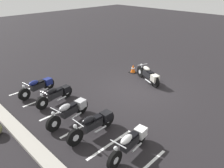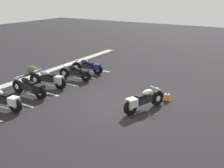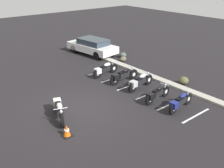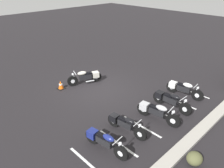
{
  "view_description": "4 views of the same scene",
  "coord_description": "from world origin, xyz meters",
  "px_view_note": "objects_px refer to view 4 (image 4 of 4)",
  "views": [
    {
      "loc": [
        -6.28,
        8.07,
        5.18
      ],
      "look_at": [
        -0.03,
        1.81,
        0.92
      ],
      "focal_mm": 35.0,
      "sensor_mm": 36.0,
      "label": 1
    },
    {
      "loc": [
        -8.86,
        -5.11,
        4.53
      ],
      "look_at": [
        1.06,
        0.93,
        0.46
      ],
      "focal_mm": 42.0,
      "sensor_mm": 36.0,
      "label": 2
    },
    {
      "loc": [
        9.79,
        -5.93,
        6.29
      ],
      "look_at": [
        -0.02,
        2.08,
        0.8
      ],
      "focal_mm": 42.0,
      "sensor_mm": 36.0,
      "label": 3
    },
    {
      "loc": [
        7.32,
        8.57,
        6.03
      ],
      "look_at": [
        -0.15,
        0.9,
        0.61
      ],
      "focal_mm": 35.0,
      "sensor_mm": 36.0,
      "label": 4
    }
  ],
  "objects_px": {
    "parked_bike_2": "(156,111)",
    "parked_bike_4": "(104,141)",
    "motorcycle_cream_featured": "(86,77)",
    "traffic_cone": "(61,85)",
    "parked_bike_0": "(183,88)",
    "parked_bike_3": "(125,124)",
    "parked_bike_1": "(170,100)",
    "landscape_rock_0": "(195,159)"
  },
  "relations": [
    {
      "from": "parked_bike_0",
      "to": "parked_bike_1",
      "type": "bearing_deg",
      "value": -88.6
    },
    {
      "from": "motorcycle_cream_featured",
      "to": "parked_bike_3",
      "type": "bearing_deg",
      "value": 91.19
    },
    {
      "from": "parked_bike_4",
      "to": "traffic_cone",
      "type": "distance_m",
      "value": 5.63
    },
    {
      "from": "parked_bike_4",
      "to": "parked_bike_3",
      "type": "bearing_deg",
      "value": 89.59
    },
    {
      "from": "motorcycle_cream_featured",
      "to": "parked_bike_2",
      "type": "bearing_deg",
      "value": 110.38
    },
    {
      "from": "parked_bike_3",
      "to": "landscape_rock_0",
      "type": "xyz_separation_m",
      "value": [
        -0.46,
        2.92,
        -0.17
      ]
    },
    {
      "from": "parked_bike_0",
      "to": "landscape_rock_0",
      "type": "bearing_deg",
      "value": -61.04
    },
    {
      "from": "parked_bike_0",
      "to": "parked_bike_1",
      "type": "xyz_separation_m",
      "value": [
        1.58,
        0.19,
        0.01
      ]
    },
    {
      "from": "parked_bike_0",
      "to": "parked_bike_1",
      "type": "height_order",
      "value": "parked_bike_1"
    },
    {
      "from": "parked_bike_0",
      "to": "traffic_cone",
      "type": "xyz_separation_m",
      "value": [
        4.37,
        -5.34,
        -0.2
      ]
    },
    {
      "from": "parked_bike_2",
      "to": "parked_bike_3",
      "type": "relative_size",
      "value": 1.08
    },
    {
      "from": "landscape_rock_0",
      "to": "traffic_cone",
      "type": "height_order",
      "value": "traffic_cone"
    },
    {
      "from": "motorcycle_cream_featured",
      "to": "parked_bike_1",
      "type": "height_order",
      "value": "parked_bike_1"
    },
    {
      "from": "motorcycle_cream_featured",
      "to": "parked_bike_4",
      "type": "xyz_separation_m",
      "value": [
        3.06,
        4.92,
        -0.02
      ]
    },
    {
      "from": "parked_bike_3",
      "to": "parked_bike_4",
      "type": "xyz_separation_m",
      "value": [
        1.34,
        0.17,
        0.01
      ]
    },
    {
      "from": "parked_bike_4",
      "to": "motorcycle_cream_featured",
      "type": "bearing_deg",
      "value": 140.59
    },
    {
      "from": "parked_bike_1",
      "to": "motorcycle_cream_featured",
      "type": "bearing_deg",
      "value": -165.22
    },
    {
      "from": "parked_bike_4",
      "to": "traffic_cone",
      "type": "height_order",
      "value": "parked_bike_4"
    },
    {
      "from": "parked_bike_0",
      "to": "parked_bike_1",
      "type": "relative_size",
      "value": 0.97
    },
    {
      "from": "motorcycle_cream_featured",
      "to": "parked_bike_0",
      "type": "bearing_deg",
      "value": 141.52
    },
    {
      "from": "parked_bike_3",
      "to": "landscape_rock_0",
      "type": "height_order",
      "value": "parked_bike_3"
    },
    {
      "from": "parked_bike_4",
      "to": "parked_bike_2",
      "type": "bearing_deg",
      "value": 78.01
    },
    {
      "from": "parked_bike_0",
      "to": "landscape_rock_0",
      "type": "xyz_separation_m",
      "value": [
        4.11,
        2.83,
        -0.2
      ]
    },
    {
      "from": "parked_bike_2",
      "to": "parked_bike_0",
      "type": "bearing_deg",
      "value": 88.02
    },
    {
      "from": "parked_bike_0",
      "to": "parked_bike_4",
      "type": "xyz_separation_m",
      "value": [
        5.91,
        0.07,
        -0.01
      ]
    },
    {
      "from": "parked_bike_2",
      "to": "parked_bike_4",
      "type": "relative_size",
      "value": 1.06
    },
    {
      "from": "parked_bike_1",
      "to": "landscape_rock_0",
      "type": "height_order",
      "value": "parked_bike_1"
    },
    {
      "from": "motorcycle_cream_featured",
      "to": "parked_bike_4",
      "type": "distance_m",
      "value": 5.79
    },
    {
      "from": "parked_bike_2",
      "to": "motorcycle_cream_featured",
      "type": "bearing_deg",
      "value": 171.41
    },
    {
      "from": "landscape_rock_0",
      "to": "parked_bike_4",
      "type": "bearing_deg",
      "value": -56.74
    },
    {
      "from": "parked_bike_2",
      "to": "parked_bike_3",
      "type": "height_order",
      "value": "parked_bike_2"
    },
    {
      "from": "parked_bike_3",
      "to": "parked_bike_4",
      "type": "bearing_deg",
      "value": -88.54
    },
    {
      "from": "motorcycle_cream_featured",
      "to": "parked_bike_0",
      "type": "height_order",
      "value": "motorcycle_cream_featured"
    },
    {
      "from": "parked_bike_3",
      "to": "landscape_rock_0",
      "type": "distance_m",
      "value": 2.96
    },
    {
      "from": "motorcycle_cream_featured",
      "to": "parked_bike_2",
      "type": "xyz_separation_m",
      "value": [
        0.06,
        5.15,
        -0.0
      ]
    },
    {
      "from": "parked_bike_2",
      "to": "parked_bike_4",
      "type": "xyz_separation_m",
      "value": [
        3.0,
        -0.23,
        -0.02
      ]
    },
    {
      "from": "motorcycle_cream_featured",
      "to": "landscape_rock_0",
      "type": "height_order",
      "value": "motorcycle_cream_featured"
    },
    {
      "from": "motorcycle_cream_featured",
      "to": "parked_bike_1",
      "type": "xyz_separation_m",
      "value": [
        -1.27,
        5.04,
        0.0
      ]
    },
    {
      "from": "motorcycle_cream_featured",
      "to": "landscape_rock_0",
      "type": "distance_m",
      "value": 7.78
    },
    {
      "from": "parked_bike_0",
      "to": "traffic_cone",
      "type": "relative_size",
      "value": 4.04
    },
    {
      "from": "parked_bike_4",
      "to": "traffic_cone",
      "type": "bearing_deg",
      "value": 156.57
    },
    {
      "from": "motorcycle_cream_featured",
      "to": "parked_bike_3",
      "type": "relative_size",
      "value": 1.03
    }
  ]
}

